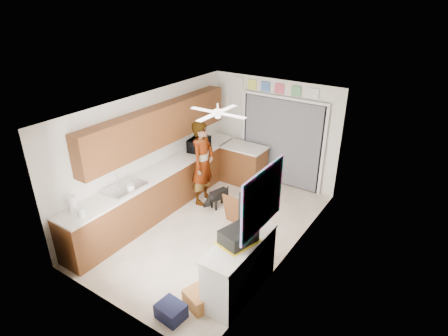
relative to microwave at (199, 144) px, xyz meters
The scene contains 40 objects.
floor 2.05m from the microwave, 44.71° to the right, with size 5.00×5.00×0.00m, color beige.
ceiling 2.23m from the microwave, 44.71° to the right, with size 5.00×5.00×0.00m, color white.
wall_back 1.78m from the microwave, 46.17° to the left, with size 3.20×3.20×0.00m, color white.
wall_front 3.92m from the microwave, 71.69° to the right, with size 3.20×3.20×0.00m, color white.
wall_left 1.28m from the microwave, 106.87° to the right, with size 5.00×5.00×0.00m, color white.
wall_right 3.09m from the microwave, 23.28° to the right, with size 5.00×5.00×0.00m, color white.
left_base_cabinets 1.38m from the microwave, 93.26° to the right, with size 0.60×4.80×0.90m, color brown.
left_countertop 1.23m from the microwave, 92.79° to the right, with size 0.62×4.80×0.04m, color white.
upper_cabinets 1.26m from the microwave, 101.62° to the right, with size 0.32×4.00×0.80m, color brown.
sink_basin 2.22m from the microwave, 91.53° to the right, with size 0.50×0.76×0.06m, color silver.
faucet 2.23m from the microwave, 96.41° to the right, with size 0.03×0.03×0.22m, color silver.
peninsula_base 1.25m from the microwave, 46.94° to the left, with size 1.00×0.60×0.90m, color brown.
peninsula_top 1.08m from the microwave, 46.94° to the left, with size 1.04×0.64×0.04m, color white.
back_opening_recess 1.94m from the microwave, 40.21° to the left, with size 2.00×0.06×2.10m, color black.
curtain_panel 1.91m from the microwave, 39.30° to the left, with size 1.90×0.03×2.05m, color slate.
door_trim_left 1.31m from the microwave, 69.34° to the left, with size 0.06×0.04×2.10m, color white.
door_trim_right 2.78m from the microwave, 26.04° to the left, with size 0.06×0.04×2.10m, color white.
door_trim_head 2.18m from the microwave, 39.53° to the left, with size 2.10×0.04×0.06m, color white.
header_frame_0 1.85m from the microwave, 63.26° to the left, with size 0.22×0.02×0.22m, color #E1EE4F.
header_frame_1 2.00m from the microwave, 51.93° to the left, with size 0.22×0.02×0.22m, color #4775BE.
header_frame_2 2.19m from the microwave, 43.25° to the left, with size 0.22×0.02×0.22m, color #DD5269.
header_frame_3 2.45m from the microwave, 35.88° to the left, with size 0.22×0.02×0.22m, color #60A867.
header_frame_4 2.75m from the microwave, 30.44° to the left, with size 0.22×0.02×0.22m, color white.
route66_sign 1.76m from the microwave, 77.36° to the left, with size 0.22×0.02×0.26m, color silver.
right_counter_base 3.59m from the microwave, 43.14° to the right, with size 0.50×1.40×0.90m, color white.
right_counter_top 3.53m from the microwave, 43.25° to the right, with size 0.54×1.44×0.04m, color white.
abstract_painting 3.62m from the microwave, 38.28° to the right, with size 0.03×1.15×0.95m, color #FE5DE6.
ceiling_fan 2.02m from the microwave, 39.60° to the right, with size 1.14×1.14×0.24m, color white.
microwave is the anchor object (origin of this frame).
cup 2.20m from the microwave, 87.99° to the right, with size 0.14×0.14×0.11m, color white.
jar_a 3.27m from the microwave, 88.87° to the right, with size 0.10×0.10×0.15m, color silver.
paper_towel_roll 3.25m from the microwave, 92.99° to the right, with size 0.14×0.14×0.29m, color white.
suitcase 3.52m from the microwave, 43.57° to the right, with size 0.38×0.50×0.22m, color black.
suitcase_rim 3.52m from the microwave, 43.57° to the right, with size 0.44×0.58×0.02m, color yellow.
suitcase_lid 3.33m from the microwave, 39.95° to the right, with size 0.42×0.03×0.50m, color black.
cardboard_box 3.89m from the microwave, 53.66° to the right, with size 0.41×0.31×0.25m, color #AB6A35.
navy_crate 4.10m from the microwave, 59.15° to the right, with size 0.39×0.33×0.24m, color #151936.
cabinet_door_panel 1.93m from the microwave, 31.06° to the right, with size 0.44×0.03×0.67m, color brown.
man 0.70m from the microwave, 46.44° to the right, with size 0.68×0.45×1.86m, color white.
dog 1.35m from the microwave, 29.67° to the right, with size 0.24×0.57×0.45m, color black.
Camera 1 is at (3.63, -5.07, 4.32)m, focal length 30.00 mm.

